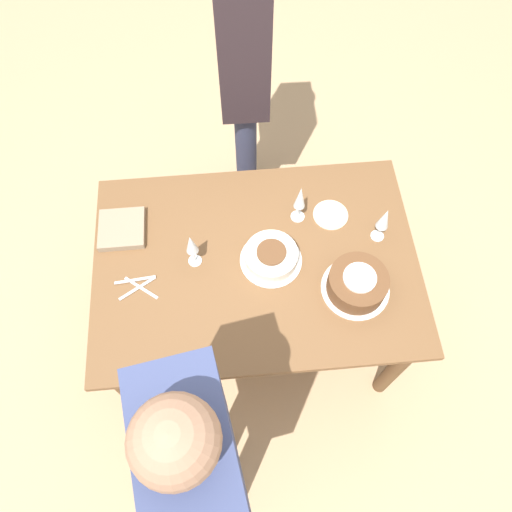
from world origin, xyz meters
The scene contains 12 objects.
ground_plane centered at (0.00, 0.00, 0.00)m, with size 12.00×12.00×0.00m, color tan.
dining_table centered at (0.00, 0.00, 0.64)m, with size 1.38×0.96×0.75m.
cake_center_white centered at (0.06, 0.00, 0.79)m, with size 0.26×0.26×0.08m.
cake_front_chocolate centered at (0.40, -0.16, 0.80)m, with size 0.28×0.28×0.11m.
wine_glass_near centered at (0.20, 0.21, 0.90)m, with size 0.06×0.06×0.22m.
wine_glass_far centered at (0.54, 0.08, 0.89)m, with size 0.06×0.06×0.21m.
wine_glass_extra centered at (-0.26, 0.02, 0.89)m, with size 0.06×0.06×0.21m.
dessert_plate_right centered at (0.35, 0.20, 0.76)m, with size 0.16×0.16×0.01m.
fork_pile centered at (-0.50, -0.07, 0.76)m, with size 0.18×0.11×0.01m.
napkin_stack centered at (-0.57, 0.20, 0.77)m, with size 0.20×0.20×0.03m.
person_cutting centered at (-0.23, -0.81, 1.03)m, with size 0.28×0.43×1.70m.
person_watching centered at (0.02, 0.87, 1.07)m, with size 0.23×0.40×1.77m.
Camera 1 is at (-0.08, -0.95, 2.63)m, focal length 35.00 mm.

